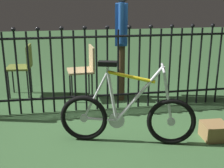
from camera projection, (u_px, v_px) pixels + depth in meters
The scene contains 7 objects.
ground_plane at pixel (108, 134), 3.64m from camera, with size 20.00×20.00×0.00m, color #355A31.
iron_fence at pixel (94, 67), 4.21m from camera, with size 4.10×0.07×1.26m.
bicycle at pixel (127, 116), 3.36m from camera, with size 1.48×0.52×0.93m.
chair_olive at pixel (23, 64), 4.84m from camera, with size 0.41×0.40×0.83m.
chair_tan at pixel (85, 67), 4.71m from camera, with size 0.42×0.41×0.84m.
person_visitor at pixel (122, 33), 4.56m from camera, with size 0.24×0.47×1.72m.
display_crate at pixel (214, 131), 3.51m from camera, with size 0.28×0.28×0.19m, color olive.
Camera 1 is at (-0.50, -3.26, 1.65)m, focal length 48.60 mm.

